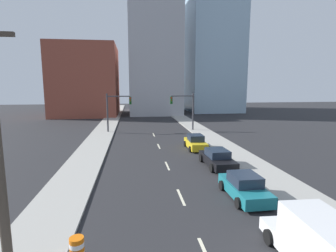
# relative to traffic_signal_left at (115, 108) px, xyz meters

# --- Properties ---
(sidewalk_left) EXTENTS (3.20, 90.66, 0.15)m
(sidewalk_left) POSITION_rel_traffic_signal_left_xyz_m (-1.73, 7.85, -3.56)
(sidewalk_left) COLOR #9E9B93
(sidewalk_left) RESTS_ON ground
(sidewalk_right) EXTENTS (3.20, 90.66, 0.15)m
(sidewalk_right) POSITION_rel_traffic_signal_left_xyz_m (12.57, 7.85, -3.56)
(sidewalk_right) COLOR #9E9B93
(sidewalk_right) RESTS_ON ground
(lane_stripe_at_14m) EXTENTS (0.16, 2.40, 0.01)m
(lane_stripe_at_14m) POSITION_rel_traffic_signal_left_xyz_m (5.42, -23.41, -3.63)
(lane_stripe_at_14m) COLOR beige
(lane_stripe_at_14m) RESTS_ON ground
(lane_stripe_at_20m) EXTENTS (0.16, 2.40, 0.01)m
(lane_stripe_at_20m) POSITION_rel_traffic_signal_left_xyz_m (5.42, -17.03, -3.63)
(lane_stripe_at_20m) COLOR beige
(lane_stripe_at_20m) RESTS_ON ground
(lane_stripe_at_28m) EXTENTS (0.16, 2.40, 0.01)m
(lane_stripe_at_28m) POSITION_rel_traffic_signal_left_xyz_m (5.42, -9.70, -3.63)
(lane_stripe_at_28m) COLOR beige
(lane_stripe_at_28m) RESTS_ON ground
(lane_stripe_at_35m) EXTENTS (0.16, 2.40, 0.01)m
(lane_stripe_at_35m) POSITION_rel_traffic_signal_left_xyz_m (5.42, -2.63, -3.63)
(lane_stripe_at_35m) COLOR beige
(lane_stripe_at_35m) RESTS_ON ground
(building_brick_left) EXTENTS (14.00, 16.00, 15.72)m
(building_brick_left) POSITION_rel_traffic_signal_left_xyz_m (-7.84, 24.75, 4.23)
(building_brick_left) COLOR brown
(building_brick_left) RESTS_ON ground
(building_office_center) EXTENTS (12.00, 20.00, 30.45)m
(building_office_center) POSITION_rel_traffic_signal_left_xyz_m (7.94, 28.75, 11.59)
(building_office_center) COLOR #A8A8AD
(building_office_center) RESTS_ON ground
(building_glass_right) EXTENTS (13.00, 20.00, 30.47)m
(building_glass_right) POSITION_rel_traffic_signal_left_xyz_m (23.77, 32.75, 11.60)
(building_glass_right) COLOR #99B7CC
(building_glass_right) RESTS_ON ground
(traffic_signal_left) EXTENTS (3.59, 0.35, 5.66)m
(traffic_signal_left) POSITION_rel_traffic_signal_left_xyz_m (0.00, 0.00, 0.00)
(traffic_signal_left) COLOR #38383D
(traffic_signal_left) RESTS_ON ground
(traffic_signal_right) EXTENTS (3.59, 0.35, 5.66)m
(traffic_signal_right) POSITION_rel_traffic_signal_left_xyz_m (10.55, 0.00, 0.00)
(traffic_signal_right) COLOR #38383D
(traffic_signal_right) RESTS_ON ground
(traffic_barrel) EXTENTS (0.56, 0.56, 0.95)m
(traffic_barrel) POSITION_rel_traffic_signal_left_xyz_m (0.33, -28.65, -3.16)
(traffic_barrel) COLOR orange
(traffic_barrel) RESTS_ON ground
(box_truck_white) EXTENTS (2.47, 5.44, 2.12)m
(box_truck_white) POSITION_rel_traffic_signal_left_xyz_m (9.25, -30.53, -2.63)
(box_truck_white) COLOR silver
(box_truck_white) RESTS_ON ground
(sedan_teal) EXTENTS (2.15, 4.26, 1.48)m
(sedan_teal) POSITION_rel_traffic_signal_left_xyz_m (9.23, -23.99, -2.96)
(sedan_teal) COLOR #196B75
(sedan_teal) RESTS_ON ground
(sedan_black) EXTENTS (2.29, 4.73, 1.44)m
(sedan_black) POSITION_rel_traffic_signal_left_xyz_m (9.61, -17.66, -2.97)
(sedan_black) COLOR black
(sedan_black) RESTS_ON ground
(sedan_yellow) EXTENTS (1.99, 4.20, 1.54)m
(sedan_yellow) POSITION_rel_traffic_signal_left_xyz_m (9.25, -11.37, -2.94)
(sedan_yellow) COLOR gold
(sedan_yellow) RESTS_ON ground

